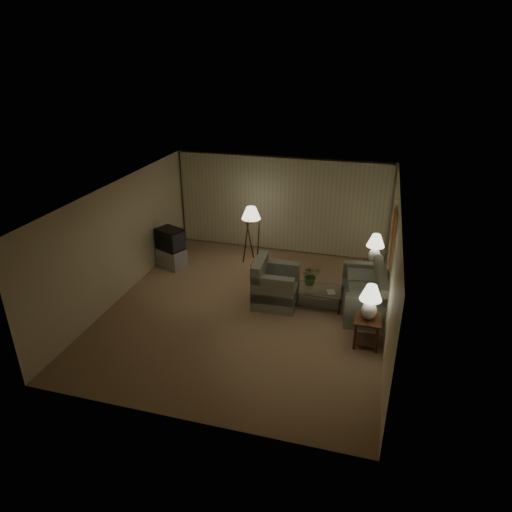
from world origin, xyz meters
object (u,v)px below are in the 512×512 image
at_px(side_table_near, 367,327).
at_px(vase, 310,285).
at_px(crt_tv, 170,239).
at_px(floor_lamp, 251,234).
at_px(side_table_far, 372,270).
at_px(sofa, 363,294).
at_px(coffee_table, 316,294).
at_px(armchair, 276,286).
at_px(ottoman, 261,270).
at_px(table_lamp_near, 370,299).
at_px(table_lamp_far, 375,246).
at_px(tv_cabinet, 172,258).

distance_m(side_table_near, vase, 1.82).
distance_m(crt_tv, floor_lamp, 2.15).
bearing_deg(side_table_far, floor_lamp, 171.08).
distance_m(sofa, vase, 1.18).
bearing_deg(side_table_near, coffee_table, 133.13).
distance_m(armchair, ottoman, 1.37).
bearing_deg(coffee_table, sofa, 5.59).
relative_size(armchair, coffee_table, 0.88).
distance_m(table_lamp_near, table_lamp_far, 2.60).
distance_m(coffee_table, tv_cabinet, 4.15).
bearing_deg(side_table_near, vase, 136.58).
distance_m(table_lamp_far, vase, 1.97).
height_order(side_table_near, table_lamp_far, table_lamp_far).
xyz_separation_m(side_table_near, side_table_far, (-0.00, 2.60, -0.01)).
relative_size(sofa, armchair, 1.80).
bearing_deg(coffee_table, crt_tv, 165.99).
relative_size(coffee_table, floor_lamp, 0.78).
relative_size(sofa, table_lamp_near, 2.66).
xyz_separation_m(armchair, coffee_table, (0.92, 0.14, -0.14)).
relative_size(coffee_table, crt_tv, 1.54).
bearing_deg(table_lamp_far, tv_cabinet, -176.21).
xyz_separation_m(table_lamp_near, tv_cabinet, (-5.20, 2.26, -0.78)).
bearing_deg(floor_lamp, table_lamp_near, -43.88).
bearing_deg(sofa, armchair, -89.66).
height_order(sofa, side_table_far, sofa).
bearing_deg(side_table_far, table_lamp_far, -90.00).
distance_m(armchair, floor_lamp, 2.33).
xyz_separation_m(sofa, table_lamp_near, (0.15, -1.35, 0.64)).
bearing_deg(side_table_near, crt_tv, 156.55).
xyz_separation_m(tv_cabinet, floor_lamp, (1.97, 0.85, 0.57)).
bearing_deg(table_lamp_near, floor_lamp, 136.12).
xyz_separation_m(tv_cabinet, crt_tv, (0.00, 0.00, 0.53)).
xyz_separation_m(crt_tv, ottoman, (2.46, 0.05, -0.60)).
height_order(side_table_far, crt_tv, crt_tv).
height_order(side_table_far, coffee_table, side_table_far).
bearing_deg(sofa, vase, -91.72).
bearing_deg(side_table_near, table_lamp_near, 180.00).
distance_m(sofa, table_lamp_near, 1.50).
distance_m(sofa, armchair, 1.95).
relative_size(side_table_near, coffee_table, 0.49).
xyz_separation_m(side_table_near, table_lamp_far, (-0.00, 2.60, 0.63)).
xyz_separation_m(side_table_near, crt_tv, (-5.20, 2.26, 0.38)).
relative_size(table_lamp_far, ottoman, 1.32).
bearing_deg(tv_cabinet, floor_lamp, 46.82).
relative_size(side_table_near, table_lamp_near, 0.82).
bearing_deg(vase, armchair, -169.94).
bearing_deg(floor_lamp, tv_cabinet, -156.61).
bearing_deg(armchair, side_table_far, -56.86).
distance_m(sofa, table_lamp_far, 1.42).
bearing_deg(crt_tv, tv_cabinet, -66.57).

